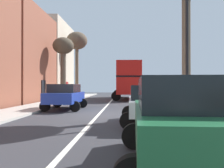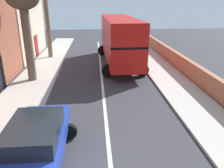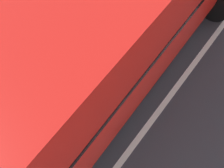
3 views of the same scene
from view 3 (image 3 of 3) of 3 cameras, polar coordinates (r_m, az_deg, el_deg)
The scene contains 1 object.
double_decker_bus at distance 5.68m, azimuth 1.81°, elevation 14.87°, with size 3.73×10.79×4.06m.
Camera 3 is at (-0.51, 18.36, 6.58)m, focal length 39.84 mm.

